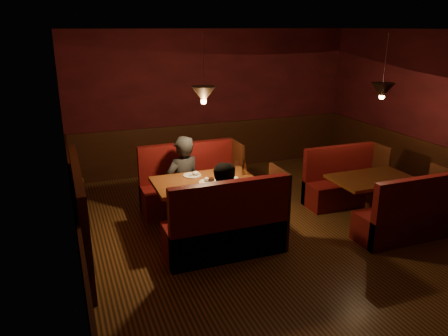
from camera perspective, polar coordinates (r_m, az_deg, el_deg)
name	(u,v)px	position (r m, az deg, el deg)	size (l,w,h in m)	color
room	(279,170)	(6.08, 7.18, -0.23)	(6.02, 7.02, 2.92)	black
main_table	(206,192)	(6.46, -2.36, -3.11)	(1.49, 0.90, 1.04)	#633012
main_bench_far	(191,189)	(7.31, -4.33, -2.75)	(1.64, 0.58, 1.12)	#580A0D
main_bench_near	(228,231)	(5.84, 0.51, -8.27)	(1.64, 0.58, 1.12)	#580A0D
second_table	(371,189)	(7.20, 18.70, -2.56)	(1.26, 0.81, 0.71)	#633012
second_bench_far	(343,185)	(7.84, 15.28, -2.19)	(1.39, 0.52, 0.99)	#580A0D
second_bench_near	(406,219)	(6.79, 22.69, -6.23)	(1.39, 0.52, 0.99)	#580A0D
diner_a	(183,167)	(6.84, -5.43, 0.13)	(0.62, 0.41, 1.70)	black
diner_b	(228,195)	(5.88, 0.47, -3.49)	(0.76, 0.59, 1.57)	black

